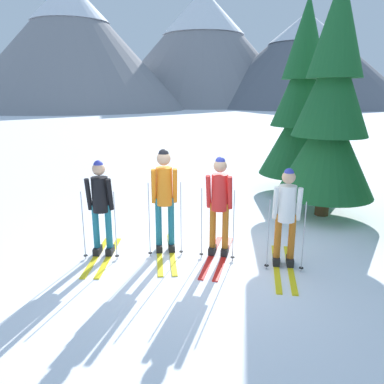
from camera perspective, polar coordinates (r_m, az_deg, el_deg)
ground_plane at (r=6.73m, az=-0.17°, el=-9.29°), size 400.00×400.00×0.00m
skier_in_black at (r=6.55m, az=-13.66°, el=-1.63°), size 0.61×1.62×1.68m
skier_in_orange at (r=6.49m, az=-4.22°, el=-0.39°), size 0.60×1.79×1.84m
skier_in_red at (r=6.35m, az=4.18°, el=-1.65°), size 0.65×1.80×1.74m
skier_in_white at (r=6.14m, az=14.12°, el=-3.40°), size 0.61×1.76×1.63m
pine_tree_near at (r=8.83m, az=20.34°, el=11.41°), size 2.13×2.13×5.15m
pine_tree_mid at (r=10.94m, az=16.34°, el=12.42°), size 2.17×2.17×5.23m
mountain_ridge_distant at (r=75.67m, az=1.84°, el=20.73°), size 78.11×58.74×22.77m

